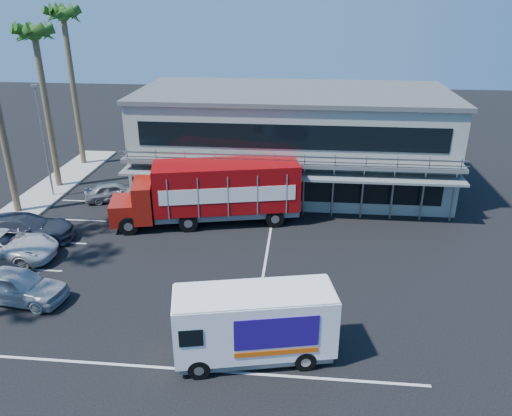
{
  "coord_description": "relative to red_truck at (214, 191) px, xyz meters",
  "views": [
    {
      "loc": [
        3.84,
        -21.21,
        13.6
      ],
      "look_at": [
        1.27,
        5.01,
        2.3
      ],
      "focal_mm": 35.0,
      "sensor_mm": 36.0,
      "label": 1
    }
  ],
  "objects": [
    {
      "name": "parked_car_e",
      "position": [
        -7.8,
        2.99,
        -1.5
      ],
      "size": [
        4.32,
        3.02,
        1.36
      ],
      "primitive_type": "imported",
      "rotation": [
        0.0,
        0.0,
        1.96
      ],
      "color": "gray",
      "rests_on": "ground"
    },
    {
      "name": "ground",
      "position": [
        1.7,
        -7.81,
        -2.18
      ],
      "size": [
        120.0,
        120.0,
        0.0
      ],
      "primitive_type": "plane",
      "color": "black",
      "rests_on": "ground"
    },
    {
      "name": "parked_car_a",
      "position": [
        -7.8,
        -9.81,
        -1.37
      ],
      "size": [
        4.99,
        2.55,
        1.63
      ],
      "primitive_type": "imported",
      "rotation": [
        0.0,
        0.0,
        1.43
      ],
      "color": "#A5A7AC",
      "rests_on": "ground"
    },
    {
      "name": "palm_e",
      "position": [
        -13.0,
        5.19,
        8.39
      ],
      "size": [
        2.8,
        2.8,
        12.25
      ],
      "color": "brown",
      "rests_on": "ground"
    },
    {
      "name": "parked_car_c",
      "position": [
        -10.8,
        -6.07,
        -1.36
      ],
      "size": [
        6.02,
        2.93,
        1.65
      ],
      "primitive_type": "imported",
      "rotation": [
        0.0,
        0.0,
        1.6
      ],
      "color": "silver",
      "rests_on": "ground"
    },
    {
      "name": "red_truck",
      "position": [
        0.0,
        0.0,
        0.0
      ],
      "size": [
        12.08,
        5.2,
        3.96
      ],
      "rotation": [
        0.0,
        0.0,
        0.22
      ],
      "color": "maroon",
      "rests_on": "ground"
    },
    {
      "name": "palm_f",
      "position": [
        -13.4,
        10.69,
        9.29
      ],
      "size": [
        2.8,
        2.8,
        13.25
      ],
      "color": "brown",
      "rests_on": "ground"
    },
    {
      "name": "white_van",
      "position": [
        3.89,
        -12.81,
        -0.55
      ],
      "size": [
        6.61,
        3.44,
        3.08
      ],
      "rotation": [
        0.0,
        0.0,
        0.21
      ],
      "color": "white",
      "rests_on": "ground"
    },
    {
      "name": "light_pole_far",
      "position": [
        -12.5,
        3.19,
        2.32
      ],
      "size": [
        0.5,
        0.25,
        8.09
      ],
      "color": "gray",
      "rests_on": "ground"
    },
    {
      "name": "curb_strip",
      "position": [
        -13.3,
        -1.81,
        -2.1
      ],
      "size": [
        3.0,
        32.0,
        0.16
      ],
      "primitive_type": "cube",
      "color": "#A5A399",
      "rests_on": "ground"
    },
    {
      "name": "parked_car_d",
      "position": [
        -10.8,
        -3.81,
        -1.34
      ],
      "size": [
        6.17,
        3.43,
        1.69
      ],
      "primitive_type": "imported",
      "rotation": [
        0.0,
        0.0,
        1.76
      ],
      "color": "#2E323D",
      "rests_on": "ground"
    },
    {
      "name": "building",
      "position": [
        4.7,
        7.13,
        1.47
      ],
      "size": [
        22.4,
        12.0,
        7.3
      ],
      "color": "gray",
      "rests_on": "ground"
    }
  ]
}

